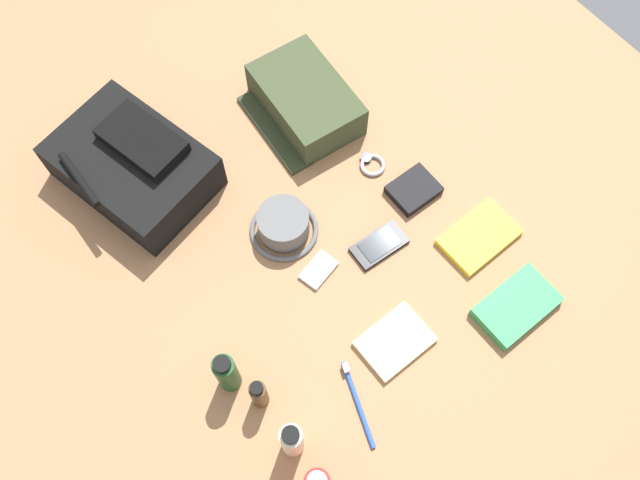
{
  "coord_description": "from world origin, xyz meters",
  "views": [
    {
      "loc": [
        -0.49,
        0.38,
        1.43
      ],
      "look_at": [
        0.0,
        0.0,
        0.04
      ],
      "focal_mm": 38.13,
      "sensor_mm": 36.0,
      "label": 1
    }
  ],
  "objects_px": {
    "cologne_bottle": "(259,394)",
    "toothbrush": "(356,399)",
    "paperback_novel": "(516,306)",
    "wallet": "(414,190)",
    "backpack": "(133,165)",
    "lotion_bottle": "(292,440)",
    "shampoo_bottle": "(227,373)",
    "travel_guidebook": "(479,237)",
    "wristwatch": "(372,164)",
    "bucket_hat": "(283,225)",
    "cell_phone": "(379,245)",
    "toiletry_pouch": "(305,101)",
    "notepad": "(395,341)",
    "media_player": "(319,270)"
  },
  "relations": [
    {
      "from": "bucket_hat",
      "to": "shampoo_bottle",
      "type": "xyz_separation_m",
      "value": [
        -0.21,
        0.3,
        0.04
      ]
    },
    {
      "from": "bucket_hat",
      "to": "shampoo_bottle",
      "type": "distance_m",
      "value": 0.37
    },
    {
      "from": "toothbrush",
      "to": "shampoo_bottle",
      "type": "bearing_deg",
      "value": 43.96
    },
    {
      "from": "backpack",
      "to": "notepad",
      "type": "relative_size",
      "value": 2.68
    },
    {
      "from": "paperback_novel",
      "to": "travel_guidebook",
      "type": "height_order",
      "value": "paperback_novel"
    },
    {
      "from": "bucket_hat",
      "to": "media_player",
      "type": "bearing_deg",
      "value": -178.64
    },
    {
      "from": "backpack",
      "to": "cologne_bottle",
      "type": "distance_m",
      "value": 0.61
    },
    {
      "from": "bucket_hat",
      "to": "wristwatch",
      "type": "xyz_separation_m",
      "value": [
        0.01,
        -0.27,
        -0.02
      ]
    },
    {
      "from": "toiletry_pouch",
      "to": "wristwatch",
      "type": "relative_size",
      "value": 4.07
    },
    {
      "from": "paperback_novel",
      "to": "travel_guidebook",
      "type": "bearing_deg",
      "value": -16.56
    },
    {
      "from": "toiletry_pouch",
      "to": "wallet",
      "type": "height_order",
      "value": "toiletry_pouch"
    },
    {
      "from": "cologne_bottle",
      "to": "toothbrush",
      "type": "relative_size",
      "value": 0.68
    },
    {
      "from": "bucket_hat",
      "to": "travel_guidebook",
      "type": "height_order",
      "value": "bucket_hat"
    },
    {
      "from": "notepad",
      "to": "cell_phone",
      "type": "bearing_deg",
      "value": -32.04
    },
    {
      "from": "toiletry_pouch",
      "to": "shampoo_bottle",
      "type": "bearing_deg",
      "value": 130.0
    },
    {
      "from": "lotion_bottle",
      "to": "travel_guidebook",
      "type": "xyz_separation_m",
      "value": [
        0.11,
        -0.61,
        -0.06
      ]
    },
    {
      "from": "bucket_hat",
      "to": "cell_phone",
      "type": "xyz_separation_m",
      "value": [
        -0.16,
        -0.15,
        -0.02
      ]
    },
    {
      "from": "toiletry_pouch",
      "to": "travel_guidebook",
      "type": "bearing_deg",
      "value": -168.46
    },
    {
      "from": "bucket_hat",
      "to": "media_player",
      "type": "height_order",
      "value": "bucket_hat"
    },
    {
      "from": "paperback_novel",
      "to": "wallet",
      "type": "xyz_separation_m",
      "value": [
        0.36,
        -0.01,
        -0.0
      ]
    },
    {
      "from": "lotion_bottle",
      "to": "cell_phone",
      "type": "bearing_deg",
      "value": -60.8
    },
    {
      "from": "shampoo_bottle",
      "to": "cell_phone",
      "type": "height_order",
      "value": "shampoo_bottle"
    },
    {
      "from": "paperback_novel",
      "to": "toothbrush",
      "type": "relative_size",
      "value": 1.01
    },
    {
      "from": "toothbrush",
      "to": "notepad",
      "type": "xyz_separation_m",
      "value": [
        0.05,
        -0.14,
        0.0
      ]
    },
    {
      "from": "travel_guidebook",
      "to": "media_player",
      "type": "distance_m",
      "value": 0.38
    },
    {
      "from": "cologne_bottle",
      "to": "paperback_novel",
      "type": "height_order",
      "value": "cologne_bottle"
    },
    {
      "from": "travel_guidebook",
      "to": "cell_phone",
      "type": "distance_m",
      "value": 0.23
    },
    {
      "from": "backpack",
      "to": "wallet",
      "type": "distance_m",
      "value": 0.66
    },
    {
      "from": "toiletry_pouch",
      "to": "media_player",
      "type": "distance_m",
      "value": 0.43
    },
    {
      "from": "travel_guidebook",
      "to": "media_player",
      "type": "height_order",
      "value": "travel_guidebook"
    },
    {
      "from": "bucket_hat",
      "to": "cell_phone",
      "type": "bearing_deg",
      "value": -137.65
    },
    {
      "from": "cell_phone",
      "to": "notepad",
      "type": "distance_m",
      "value": 0.23
    },
    {
      "from": "backpack",
      "to": "toiletry_pouch",
      "type": "distance_m",
      "value": 0.44
    },
    {
      "from": "toiletry_pouch",
      "to": "cologne_bottle",
      "type": "relative_size",
      "value": 2.38
    },
    {
      "from": "toiletry_pouch",
      "to": "cologne_bottle",
      "type": "xyz_separation_m",
      "value": [
        -0.52,
        0.51,
        0.01
      ]
    },
    {
      "from": "cologne_bottle",
      "to": "cell_phone",
      "type": "bearing_deg",
      "value": -73.96
    },
    {
      "from": "paperback_novel",
      "to": "wristwatch",
      "type": "xyz_separation_m",
      "value": [
        0.47,
        0.02,
        -0.01
      ]
    },
    {
      "from": "shampoo_bottle",
      "to": "media_player",
      "type": "height_order",
      "value": "shampoo_bottle"
    },
    {
      "from": "cell_phone",
      "to": "wristwatch",
      "type": "xyz_separation_m",
      "value": [
        0.18,
        -0.12,
        -0.0
      ]
    },
    {
      "from": "lotion_bottle",
      "to": "notepad",
      "type": "bearing_deg",
      "value": -82.66
    },
    {
      "from": "travel_guidebook",
      "to": "cell_phone",
      "type": "xyz_separation_m",
      "value": [
        0.12,
        0.19,
        -0.0
      ]
    },
    {
      "from": "lotion_bottle",
      "to": "shampoo_bottle",
      "type": "xyz_separation_m",
      "value": [
        0.19,
        0.03,
        0.0
      ]
    },
    {
      "from": "toiletry_pouch",
      "to": "toothbrush",
      "type": "height_order",
      "value": "toiletry_pouch"
    },
    {
      "from": "toiletry_pouch",
      "to": "travel_guidebook",
      "type": "distance_m",
      "value": 0.54
    },
    {
      "from": "notepad",
      "to": "toiletry_pouch",
      "type": "bearing_deg",
      "value": -20.02
    },
    {
      "from": "bucket_hat",
      "to": "wristwatch",
      "type": "height_order",
      "value": "bucket_hat"
    },
    {
      "from": "cologne_bottle",
      "to": "paperback_novel",
      "type": "relative_size",
      "value": 0.67
    },
    {
      "from": "shampoo_bottle",
      "to": "toiletry_pouch",
      "type": "bearing_deg",
      "value": -50.0
    },
    {
      "from": "notepad",
      "to": "cologne_bottle",
      "type": "bearing_deg",
      "value": 74.96
    },
    {
      "from": "toothbrush",
      "to": "wallet",
      "type": "height_order",
      "value": "wallet"
    }
  ]
}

